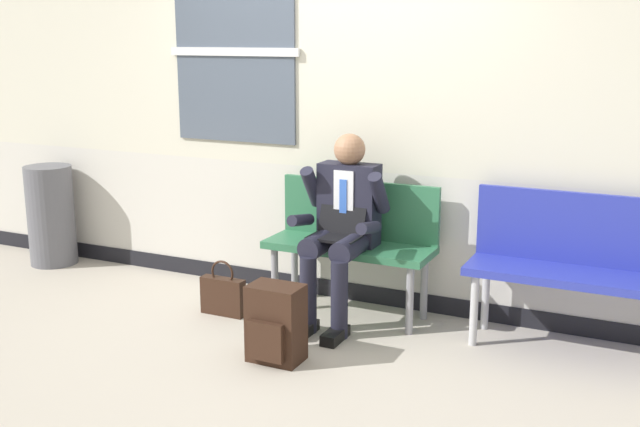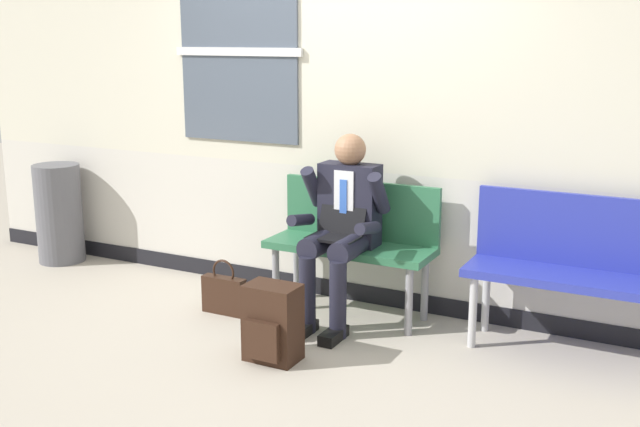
{
  "view_description": "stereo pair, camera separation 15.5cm",
  "coord_description": "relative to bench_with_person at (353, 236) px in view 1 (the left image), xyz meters",
  "views": [
    {
      "loc": [
        2.21,
        -4.22,
        1.89
      ],
      "look_at": [
        0.12,
        0.15,
        0.75
      ],
      "focal_mm": 42.72,
      "sensor_mm": 36.0,
      "label": 1
    },
    {
      "loc": [
        2.35,
        -4.15,
        1.89
      ],
      "look_at": [
        0.12,
        0.15,
        0.75
      ],
      "focal_mm": 42.72,
      "sensor_mm": 36.0,
      "label": 2
    }
  ],
  "objects": [
    {
      "name": "handbag",
      "position": [
        -0.78,
        -0.44,
        -0.41
      ],
      "size": [
        0.32,
        0.08,
        0.39
      ],
      "color": "#331E14",
      "rests_on": "ground"
    },
    {
      "name": "person_seated",
      "position": [
        0.0,
        -0.2,
        0.13
      ],
      "size": [
        0.57,
        0.7,
        1.26
      ],
      "color": "#1E1E2D",
      "rests_on": "ground"
    },
    {
      "name": "backpack",
      "position": [
        -0.09,
        -0.96,
        -0.32
      ],
      "size": [
        0.32,
        0.25,
        0.47
      ],
      "color": "#331E14",
      "rests_on": "ground"
    },
    {
      "name": "ground_plane",
      "position": [
        -0.24,
        -0.42,
        -0.55
      ],
      "size": [
        18.0,
        18.0,
        0.0
      ],
      "primitive_type": "plane",
      "color": "#B2A899"
    },
    {
      "name": "bench_with_person",
      "position": [
        0.0,
        0.0,
        0.0
      ],
      "size": [
        1.15,
        0.42,
        0.91
      ],
      "color": "#2D6B47",
      "rests_on": "ground"
    },
    {
      "name": "station_wall",
      "position": [
        -0.25,
        0.28,
        0.77
      ],
      "size": [
        6.81,
        0.16,
        2.65
      ],
      "color": "beige",
      "rests_on": "ground"
    },
    {
      "name": "bench_empty",
      "position": [
        1.5,
        0.01,
        0.02
      ],
      "size": [
        1.34,
        0.42,
        0.96
      ],
      "color": "#28339E",
      "rests_on": "ground"
    },
    {
      "name": "trash_bin",
      "position": [
        -2.74,
        -0.02,
        -0.13
      ],
      "size": [
        0.39,
        0.39,
        0.83
      ],
      "primitive_type": "cylinder",
      "color": "#595960",
      "rests_on": "ground"
    }
  ]
}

